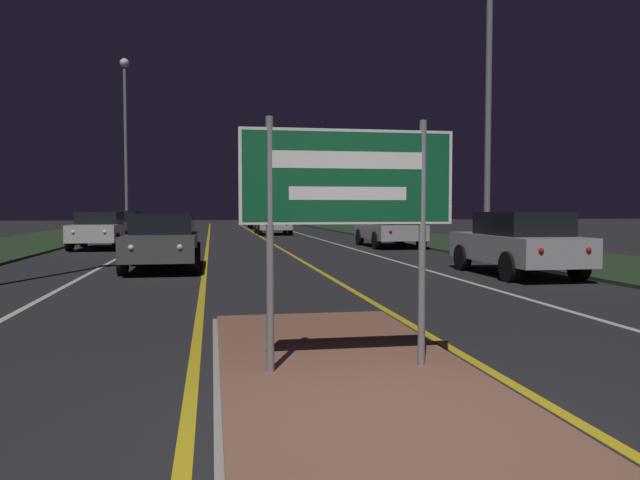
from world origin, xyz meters
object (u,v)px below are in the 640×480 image
object	(u,v)px
car_receding_1	(389,229)
car_approaching_1	(99,229)
car_approaching_2	(122,224)
car_receding_2	(273,222)
highway_sign	(348,190)
streetlight_left_far	(125,123)
car_receding_3	(262,219)
car_approaching_0	(163,240)
streetlight_right_near	(489,75)
car_receding_0	(518,242)

from	to	relation	value
car_receding_1	car_approaching_1	distance (m)	11.56
car_approaching_2	car_receding_2	bearing A→B (deg)	24.58
highway_sign	car_receding_2	distance (m)	31.90
streetlight_left_far	car_receding_2	xyz separation A→B (m)	(8.58, -0.82, -5.86)
car_receding_3	car_approaching_0	world-z (taller)	car_approaching_0
car_receding_1	streetlight_right_near	bearing A→B (deg)	-84.43
streetlight_right_near	car_receding_3	world-z (taller)	streetlight_right_near
car_receding_0	car_receding_1	xyz separation A→B (m)	(0.03, 10.93, -0.04)
car_receding_2	car_approaching_2	world-z (taller)	car_approaching_2
highway_sign	car_approaching_2	distance (m)	28.64
car_receding_0	car_receding_2	xyz separation A→B (m)	(-3.51, 23.73, -0.04)
car_approaching_2	streetlight_left_far	bearing A→B (deg)	94.33
car_receding_0	car_receding_3	world-z (taller)	car_receding_0
car_receding_0	car_approaching_2	size ratio (longest dim) A/B	1.02
car_receding_1	car_approaching_0	distance (m)	11.67
car_approaching_1	car_receding_0	bearing A→B (deg)	-45.91
car_receding_0	car_receding_3	size ratio (longest dim) A/B	1.00
car_receding_0	car_receding_1	world-z (taller)	car_receding_0
car_receding_2	highway_sign	bearing A→B (deg)	-94.30
streetlight_left_far	car_approaching_1	xyz separation A→B (m)	(0.59, -12.69, -5.84)
car_receding_0	car_approaching_0	size ratio (longest dim) A/B	1.02
highway_sign	car_receding_1	distance (m)	19.92
car_receding_1	car_receding_3	world-z (taller)	car_receding_3
car_receding_1	car_receding_2	distance (m)	13.28
streetlight_right_near	car_approaching_0	xyz separation A→B (m)	(-9.17, -0.51, -4.68)
car_receding_3	highway_sign	bearing A→B (deg)	-93.46
car_receding_0	car_approaching_2	bearing A→B (deg)	120.44
streetlight_right_near	car_approaching_1	size ratio (longest dim) A/B	2.06
car_receding_2	streetlight_right_near	bearing A→B (deg)	-78.13
car_approaching_1	car_receding_3	bearing A→B (deg)	70.80
streetlight_right_near	car_receding_0	size ratio (longest dim) A/B	2.08
highway_sign	streetlight_right_near	size ratio (longest dim) A/B	0.27
car_receding_3	car_receding_2	bearing A→B (deg)	-91.20
streetlight_right_near	car_approaching_2	world-z (taller)	streetlight_right_near
streetlight_left_far	streetlight_right_near	world-z (taller)	streetlight_left_far
streetlight_right_near	car_approaching_1	distance (m)	15.63
car_receding_1	car_approaching_1	bearing A→B (deg)	175.38
highway_sign	car_receding_0	xyz separation A→B (m)	(5.90, 8.06, -0.98)
highway_sign	car_approaching_1	xyz separation A→B (m)	(-5.60, 19.92, -0.99)
car_receding_3	car_approaching_1	size ratio (longest dim) A/B	1.00
highway_sign	streetlight_right_near	bearing A→B (deg)	59.76
car_receding_1	car_approaching_1	size ratio (longest dim) A/B	1.06
streetlight_left_far	car_receding_2	bearing A→B (deg)	-5.48
car_receding_3	car_receding_0	bearing A→B (deg)	-84.76
highway_sign	car_receding_0	world-z (taller)	highway_sign
car_receding_3	car_approaching_2	world-z (taller)	car_approaching_2
car_receding_1	car_receding_2	size ratio (longest dim) A/B	1.05
car_receding_0	highway_sign	bearing A→B (deg)	-126.18
highway_sign	car_receding_1	bearing A→B (deg)	72.66
streetlight_left_far	car_receding_3	size ratio (longest dim) A/B	2.46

